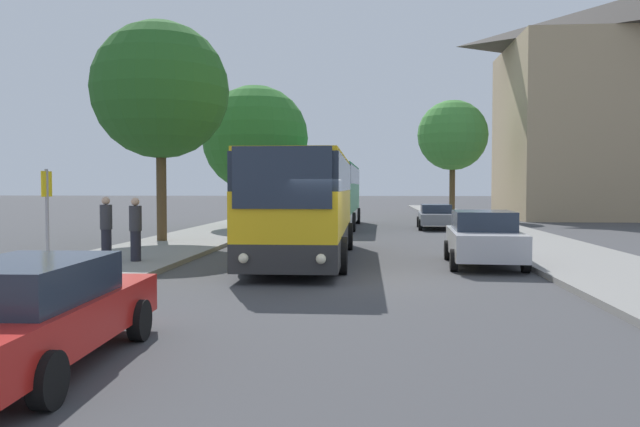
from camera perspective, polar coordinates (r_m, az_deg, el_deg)
ground_plane at (r=15.44m, az=2.40°, el=-6.20°), size 300.00×300.00×0.00m
sidewalk_left at (r=17.19m, az=-21.71°, el=-5.23°), size 4.00×120.00×0.15m
building_right_background at (r=52.19m, az=27.03°, el=8.67°), size 18.77×11.99×16.46m
bus_front at (r=19.76m, az=-1.39°, el=0.81°), size 2.95×10.92×3.28m
bus_middle at (r=35.93m, az=1.32°, el=1.76°), size 2.86×11.98×3.57m
parked_car_left_curb at (r=8.77m, az=-24.76°, el=-8.15°), size 2.08×4.77×1.41m
parked_car_right_near at (r=19.01m, az=14.72°, el=-2.14°), size 2.31×4.64×1.61m
parked_car_right_far at (r=35.16m, az=10.55°, el=-0.21°), size 2.16×4.75×1.36m
bus_stop_sign at (r=16.01m, az=-23.68°, el=0.22°), size 0.08×0.45×2.59m
pedestrian_waiting_near at (r=18.99m, az=-16.51°, el=-1.35°), size 0.36×0.36×1.86m
pedestrian_waiting_far at (r=19.90m, az=-18.96°, el=-1.19°), size 0.36×0.36×1.88m
tree_left_near at (r=34.95m, az=-5.92°, el=6.82°), size 5.86×5.86×7.79m
tree_left_far at (r=26.33m, az=-14.38°, el=10.85°), size 5.49×5.49×8.82m
tree_right_near at (r=45.55m, az=12.04°, el=6.99°), size 4.97×4.97×8.34m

